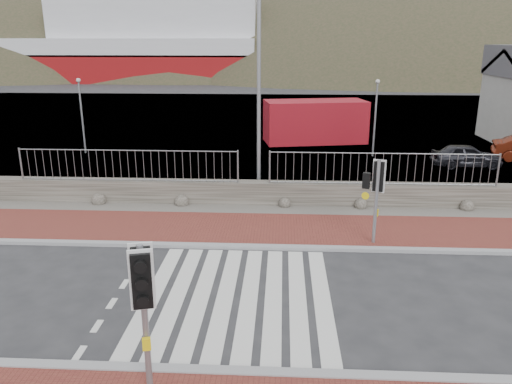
# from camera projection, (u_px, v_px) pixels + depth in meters

# --- Properties ---
(ground) EXTENTS (220.00, 220.00, 0.00)m
(ground) POSITION_uv_depth(u_px,v_px,m) (237.00, 297.00, 12.38)
(ground) COLOR #28282B
(ground) RESTS_ON ground
(sidewalk_far) EXTENTS (40.00, 3.00, 0.08)m
(sidewalk_far) POSITION_uv_depth(u_px,v_px,m) (249.00, 229.00, 16.66)
(sidewalk_far) COLOR brown
(sidewalk_far) RESTS_ON ground
(kerb_near) EXTENTS (40.00, 0.25, 0.12)m
(kerb_near) POSITION_uv_depth(u_px,v_px,m) (223.00, 372.00, 9.50)
(kerb_near) COLOR gray
(kerb_near) RESTS_ON ground
(kerb_far) EXTENTS (40.00, 0.25, 0.12)m
(kerb_far) POSITION_uv_depth(u_px,v_px,m) (246.00, 247.00, 15.23)
(kerb_far) COLOR gray
(kerb_far) RESTS_ON ground
(zebra_crossing) EXTENTS (4.62, 5.60, 0.01)m
(zebra_crossing) POSITION_uv_depth(u_px,v_px,m) (237.00, 296.00, 12.38)
(zebra_crossing) COLOR silver
(zebra_crossing) RESTS_ON ground
(gravel_strip) EXTENTS (40.00, 1.50, 0.06)m
(gravel_strip) POSITION_uv_depth(u_px,v_px,m) (253.00, 210.00, 18.57)
(gravel_strip) COLOR #59544C
(gravel_strip) RESTS_ON ground
(stone_wall) EXTENTS (40.00, 0.60, 0.90)m
(stone_wall) POSITION_uv_depth(u_px,v_px,m) (254.00, 193.00, 19.22)
(stone_wall) COLOR #413D35
(stone_wall) RESTS_ON ground
(railing) EXTENTS (18.07, 0.07, 1.22)m
(railing) POSITION_uv_depth(u_px,v_px,m) (254.00, 159.00, 18.67)
(railing) COLOR gray
(railing) RESTS_ON stone_wall
(quay) EXTENTS (120.00, 40.00, 0.50)m
(quay) POSITION_uv_depth(u_px,v_px,m) (269.00, 121.00, 39.01)
(quay) COLOR #4C4C4F
(quay) RESTS_ON ground
(water) EXTENTS (220.00, 50.00, 0.05)m
(water) POSITION_uv_depth(u_px,v_px,m) (276.00, 83.00, 72.43)
(water) COLOR #3F4C54
(water) RESTS_ON ground
(ferry) EXTENTS (50.00, 16.00, 20.00)m
(ferry) POSITION_uv_depth(u_px,v_px,m) (117.00, 44.00, 76.89)
(ferry) COLOR maroon
(ferry) RESTS_ON ground
(hills_backdrop) EXTENTS (254.00, 90.00, 100.00)m
(hills_backdrop) POSITION_uv_depth(u_px,v_px,m) (309.00, 187.00, 102.71)
(hills_backdrop) COLOR #2C331E
(hills_backdrop) RESTS_ON ground
(traffic_signal_near) EXTENTS (0.46, 0.34, 2.89)m
(traffic_signal_near) POSITION_uv_depth(u_px,v_px,m) (143.00, 289.00, 8.43)
(traffic_signal_near) COLOR gray
(traffic_signal_near) RESTS_ON ground
(traffic_signal_far) EXTENTS (0.67, 0.41, 2.71)m
(traffic_signal_far) POSITION_uv_depth(u_px,v_px,m) (376.00, 184.00, 14.96)
(traffic_signal_far) COLOR gray
(traffic_signal_far) RESTS_ON ground
(streetlight) EXTENTS (1.74, 0.90, 8.72)m
(streetlight) POSITION_uv_depth(u_px,v_px,m) (263.00, 73.00, 18.72)
(streetlight) COLOR gray
(streetlight) RESTS_ON ground
(shipping_container) EXTENTS (6.47, 3.65, 2.54)m
(shipping_container) POSITION_uv_depth(u_px,v_px,m) (315.00, 121.00, 30.75)
(shipping_container) COLOR maroon
(shipping_container) RESTS_ON ground
(car_a) EXTENTS (3.39, 1.43, 1.15)m
(car_a) POSITION_uv_depth(u_px,v_px,m) (467.00, 156.00, 24.85)
(car_a) COLOR black
(car_a) RESTS_ON ground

